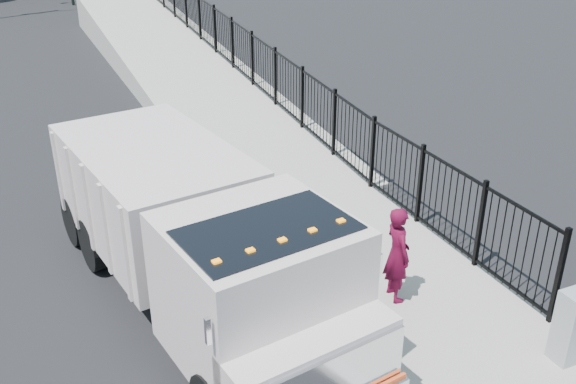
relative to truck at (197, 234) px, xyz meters
name	(u,v)px	position (x,y,z in m)	size (l,w,h in m)	color
ground	(315,314)	(1.79, -0.96, -1.57)	(120.00, 120.00, 0.00)	black
sidewalk	(473,349)	(3.72, -2.96, -1.51)	(3.55, 12.00, 0.12)	#9E998E
curb	(373,382)	(1.79, -2.96, -1.49)	(0.30, 12.00, 0.16)	#ADAAA3
ramp	(183,77)	(3.92, 15.04, -1.57)	(3.95, 24.00, 1.70)	#9E998E
iron_fence	(253,76)	(5.34, 11.04, -0.67)	(0.10, 28.00, 1.80)	black
truck	(197,234)	(0.00, 0.00, 0.00)	(3.81, 8.44, 2.79)	black
worker	(397,254)	(3.28, -1.22, -0.54)	(0.66, 0.44, 1.82)	#550823
utility_cabinet	(574,326)	(4.89, -3.79, -0.82)	(0.55, 0.40, 1.25)	gray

